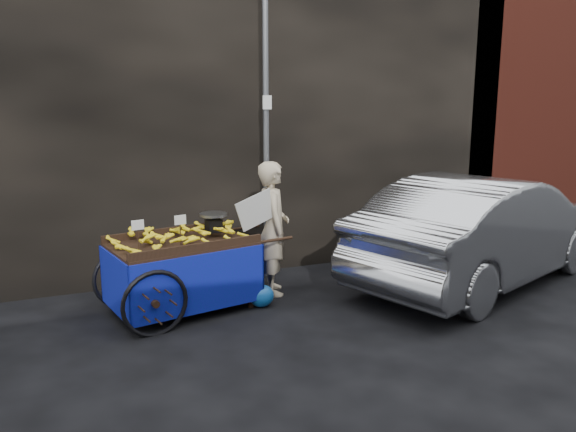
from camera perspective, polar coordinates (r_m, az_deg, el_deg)
name	(u,v)px	position (r m, az deg, el deg)	size (l,w,h in m)	color
ground	(283,311)	(6.66, -0.55, -9.63)	(80.00, 80.00, 0.00)	black
building_wall	(241,96)	(8.80, -4.76, 12.08)	(13.50, 2.00, 5.00)	black
street_pole	(266,132)	(7.55, -2.25, 8.47)	(0.12, 0.10, 4.00)	slate
banana_cart	(178,250)	(6.59, -11.15, -3.42)	(2.32, 1.36, 1.18)	black
vendor	(273,228)	(7.06, -1.52, -1.24)	(0.85, 0.69, 1.69)	#BEAC8D
plastic_bag	(262,296)	(6.76, -2.69, -8.11)	(0.30, 0.24, 0.27)	blue
parked_car	(485,229)	(8.01, 19.34, -1.26)	(1.53, 4.40, 1.45)	#B1B3B8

